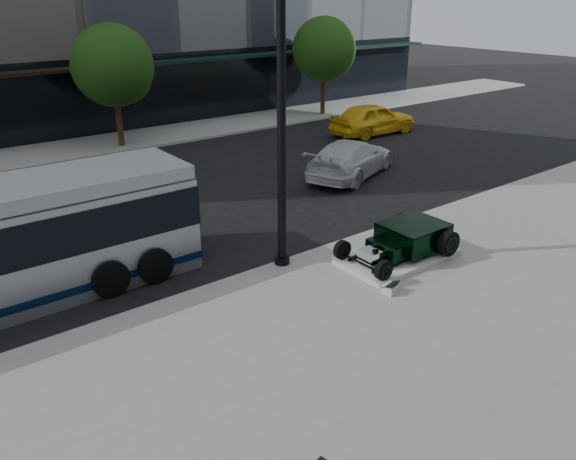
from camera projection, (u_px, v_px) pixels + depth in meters
ground at (254, 237)px, 17.59m from camera, size 120.00×120.00×0.00m
sidewalk_far at (95, 146)px, 27.79m from camera, size 70.00×4.00×0.12m
street_trees at (115, 68)px, 26.30m from camera, size 29.80×3.80×5.70m
display_plinth at (398, 257)px, 15.82m from camera, size 3.40×1.80×0.15m
hot_rod at (408, 238)px, 15.81m from camera, size 3.22×2.00×0.81m
info_plaque at (390, 288)px, 14.04m from camera, size 0.45×0.38×0.31m
lamppost at (281, 138)px, 14.24m from camera, size 0.42×0.42×7.64m
white_sedan at (351, 158)px, 23.15m from camera, size 5.60×3.89×1.51m
yellow_taxi at (373, 119)px, 29.94m from camera, size 4.98×2.14×1.68m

